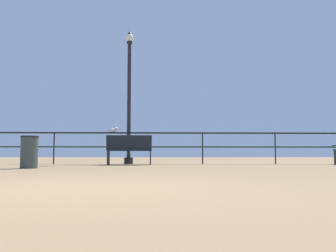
{
  "coord_description": "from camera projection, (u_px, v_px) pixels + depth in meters",
  "views": [
    {
      "loc": [
        0.9,
        -3.65,
        0.35
      ],
      "look_at": [
        1.29,
        7.62,
        1.24
      ],
      "focal_mm": 37.64,
      "sensor_mm": 36.0,
      "label": 1
    }
  ],
  "objects": [
    {
      "name": "pier_railing",
      "position": [
        129.0,
        140.0,
        11.74
      ],
      "size": [
        24.75,
        0.05,
        1.07
      ],
      "color": "black",
      "rests_on": "ground_plane"
    },
    {
      "name": "ground_plane",
      "position": [
        67.0,
        188.0,
        3.58
      ],
      "size": [
        60.0,
        60.0,
        0.0
      ],
      "primitive_type": "plane",
      "color": "#92724D"
    },
    {
      "name": "trash_bin",
      "position": [
        29.0,
        152.0,
        8.38
      ],
      "size": [
        0.42,
        0.42,
        0.77
      ],
      "color": "#353F3D",
      "rests_on": "ground_plane"
    },
    {
      "name": "lamppost_center",
      "position": [
        129.0,
        95.0,
        12.05
      ],
      "size": [
        0.31,
        0.31,
        4.6
      ],
      "color": "black",
      "rests_on": "ground_plane"
    },
    {
      "name": "seagull_on_rail",
      "position": [
        113.0,
        130.0,
        11.75
      ],
      "size": [
        0.37,
        0.15,
        0.17
      ],
      "color": "silver",
      "rests_on": "pier_railing"
    },
    {
      "name": "bench_near_left",
      "position": [
        129.0,
        149.0,
        11.05
      ],
      "size": [
        1.41,
        0.72,
        0.92
      ],
      "color": "black",
      "rests_on": "ground_plane"
    }
  ]
}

